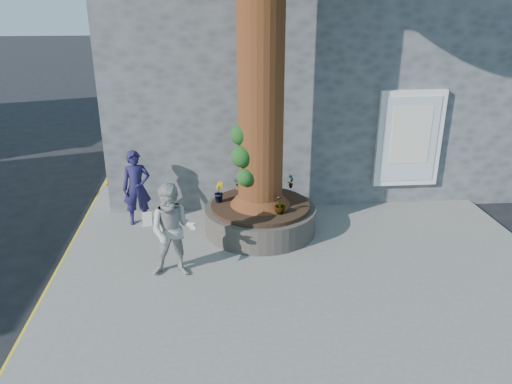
{
  "coord_description": "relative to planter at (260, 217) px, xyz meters",
  "views": [
    {
      "loc": [
        -0.16,
        -7.43,
        4.73
      ],
      "look_at": [
        0.65,
        1.33,
        1.25
      ],
      "focal_mm": 35.0,
      "sensor_mm": 36.0,
      "label": 1
    }
  ],
  "objects": [
    {
      "name": "plant_a",
      "position": [
        0.77,
        0.85,
        0.47
      ],
      "size": [
        0.19,
        0.2,
        0.32
      ],
      "primitive_type": "imported",
      "rotation": [
        0.0,
        0.0,
        0.94
      ],
      "color": "gray",
      "rests_on": "planter"
    },
    {
      "name": "stone_shop",
      "position": [
        1.7,
        5.2,
        2.75
      ],
      "size": [
        10.3,
        8.3,
        6.3
      ],
      "color": "#4D4F52",
      "rests_on": "ground"
    },
    {
      "name": "yellow_line",
      "position": [
        -3.85,
        -1.0,
        -0.41
      ],
      "size": [
        0.1,
        30.0,
        0.01
      ],
      "primitive_type": "cube",
      "color": "yellow",
      "rests_on": "ground"
    },
    {
      "name": "plant_b",
      "position": [
        -0.85,
        0.2,
        0.52
      ],
      "size": [
        0.25,
        0.26,
        0.43
      ],
      "primitive_type": "imported",
      "rotation": [
        0.0,
        0.0,
        1.66
      ],
      "color": "gray",
      "rests_on": "planter"
    },
    {
      "name": "pavement",
      "position": [
        0.7,
        -1.0,
        -0.35
      ],
      "size": [
        9.0,
        8.0,
        0.12
      ],
      "primitive_type": "cube",
      "color": "slate",
      "rests_on": "ground"
    },
    {
      "name": "planter",
      "position": [
        0.0,
        0.0,
        0.0
      ],
      "size": [
        2.3,
        2.3,
        0.6
      ],
      "color": "black",
      "rests_on": "pavement"
    },
    {
      "name": "ground",
      "position": [
        -0.8,
        -2.0,
        -0.41
      ],
      "size": [
        120.0,
        120.0,
        0.0
      ],
      "primitive_type": "plane",
      "color": "black",
      "rests_on": "ground"
    },
    {
      "name": "man",
      "position": [
        -2.57,
        0.6,
        0.52
      ],
      "size": [
        0.64,
        0.48,
        1.62
      ],
      "primitive_type": "imported",
      "rotation": [
        0.0,
        0.0,
        0.16
      ],
      "color": "#1A173F",
      "rests_on": "pavement"
    },
    {
      "name": "woman",
      "position": [
        -1.67,
        -1.65,
        0.56
      ],
      "size": [
        0.86,
        0.68,
        1.7
      ],
      "primitive_type": "imported",
      "rotation": [
        0.0,
        0.0,
        -0.05
      ],
      "color": "#A6A49F",
      "rests_on": "pavement"
    },
    {
      "name": "shopping_bag",
      "position": [
        -2.39,
        0.47,
        -0.15
      ],
      "size": [
        0.22,
        0.15,
        0.28
      ],
      "primitive_type": "cube",
      "rotation": [
        0.0,
        0.0,
        0.17
      ],
      "color": "white",
      "rests_on": "pavement"
    },
    {
      "name": "plant_c",
      "position": [
        0.34,
        -0.52,
        0.5
      ],
      "size": [
        0.27,
        0.27,
        0.38
      ],
      "primitive_type": "imported",
      "rotation": [
        0.0,
        0.0,
        3.49
      ],
      "color": "gray",
      "rests_on": "planter"
    },
    {
      "name": "plant_d",
      "position": [
        -0.38,
        0.85,
        0.44
      ],
      "size": [
        0.31,
        0.32,
        0.26
      ],
      "primitive_type": "imported",
      "rotation": [
        0.0,
        0.0,
        5.38
      ],
      "color": "gray",
      "rests_on": "planter"
    }
  ]
}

